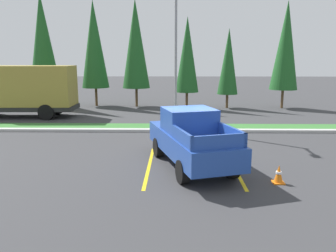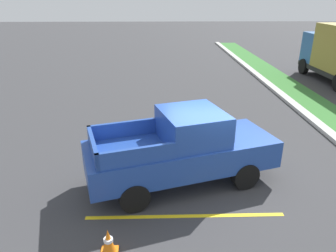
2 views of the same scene
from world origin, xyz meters
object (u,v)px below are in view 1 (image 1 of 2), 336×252
pickup_truck_main (191,138)px  cypress_tree_center (136,44)px  street_light (176,53)px  cypress_tree_rightmost (228,62)px  cargo_truck_distant (25,89)px  cypress_tree_left_inner (94,44)px  traffic_cone (279,174)px  cypress_tree_far_right (286,46)px  cypress_tree_right_inner (187,55)px  cypress_tree_leftmost (43,40)px

pickup_truck_main → cypress_tree_center: (-3.70, 15.46, 3.93)m
street_light → cypress_tree_rightmost: size_ratio=1.17×
cargo_truck_distant → street_light: (9.93, -3.71, 2.29)m
cypress_tree_left_inner → traffic_cone: 20.54m
cargo_truck_distant → cypress_tree_center: cypress_tree_center is taller
pickup_truck_main → cypress_tree_far_right: size_ratio=0.68×
street_light → cypress_tree_rightmost: 9.20m
cypress_tree_right_inner → cypress_tree_rightmost: (3.19, 0.00, -0.51)m
pickup_truck_main → cypress_tree_center: bearing=103.4°
cypress_tree_left_inner → pickup_truck_main: bearing=-65.9°
cypress_tree_leftmost → cypress_tree_left_inner: bearing=4.7°
pickup_truck_main → street_light: 7.30m
cypress_tree_center → cypress_tree_right_inner: (4.06, -0.65, -0.85)m
cypress_tree_left_inner → cypress_tree_leftmost: bearing=-175.3°
cypress_tree_leftmost → cypress_tree_left_inner: 4.03m
traffic_cone → cypress_tree_left_inner: bearing=119.2°
pickup_truck_main → street_light: (-0.55, 6.58, 3.10)m
cypress_tree_leftmost → cypress_tree_center: (7.37, 0.03, -0.30)m
cypress_tree_leftmost → cypress_tree_rightmost: size_ratio=1.46×
pickup_truck_main → cypress_tree_center: size_ratio=0.66×
cargo_truck_distant → cypress_tree_left_inner: 7.16m
cypress_tree_leftmost → street_light: bearing=-40.1°
street_light → traffic_cone: size_ratio=11.95×
pickup_truck_main → cypress_tree_right_inner: size_ratio=0.79×
street_light → cypress_tree_right_inner: street_light is taller
street_light → cypress_tree_right_inner: 8.27m
cargo_truck_distant → cypress_tree_center: (6.79, 5.16, 3.12)m
cypress_tree_left_inner → cypress_tree_rightmost: cypress_tree_left_inner is taller
cargo_truck_distant → cypress_tree_right_inner: bearing=22.6°
cypress_tree_left_inner → cypress_tree_far_right: cypress_tree_left_inner is taller
pickup_truck_main → cypress_tree_center: cypress_tree_center is taller
pickup_truck_main → traffic_cone: (2.70, -1.71, -0.75)m
pickup_truck_main → cypress_tree_right_inner: bearing=88.6°
pickup_truck_main → cypress_tree_rightmost: cypress_tree_rightmost is taller
traffic_cone → cypress_tree_far_right: bearing=72.6°
cypress_tree_center → pickup_truck_main: bearing=-76.6°
cargo_truck_distant → cypress_tree_left_inner: size_ratio=0.81×
cypress_tree_right_inner → pickup_truck_main: bearing=-91.4°
pickup_truck_main → cypress_tree_right_inner: cypress_tree_right_inner is taller
cargo_truck_distant → cypress_tree_far_right: 19.14m
pickup_truck_main → cypress_tree_center: 16.37m
cargo_truck_distant → cypress_tree_right_inner: (10.85, 4.51, 2.27)m
pickup_truck_main → cypress_tree_left_inner: size_ratio=0.66×
pickup_truck_main → cypress_tree_right_inner: (0.36, 14.80, 3.08)m
street_light → cypress_tree_far_right: bearing=44.3°
pickup_truck_main → street_light: size_ratio=0.77×
cargo_truck_distant → cypress_tree_left_inner: cypress_tree_left_inner is taller
cypress_tree_left_inner → traffic_cone: size_ratio=14.01×
street_light → pickup_truck_main: bearing=-85.2°
cypress_tree_center → cypress_tree_rightmost: (7.24, -0.65, -1.36)m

